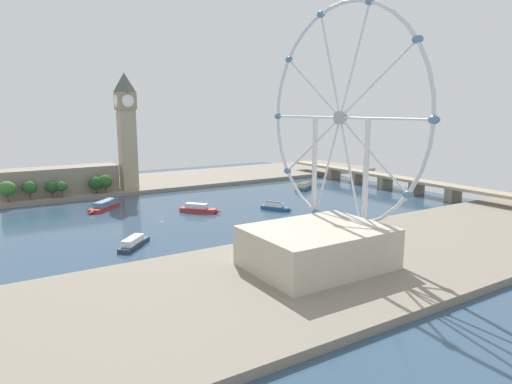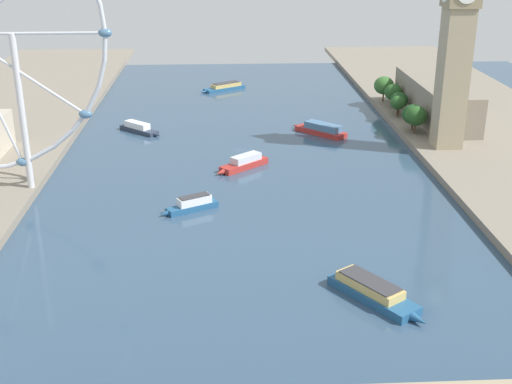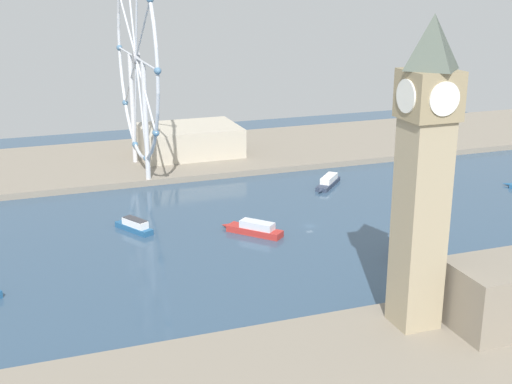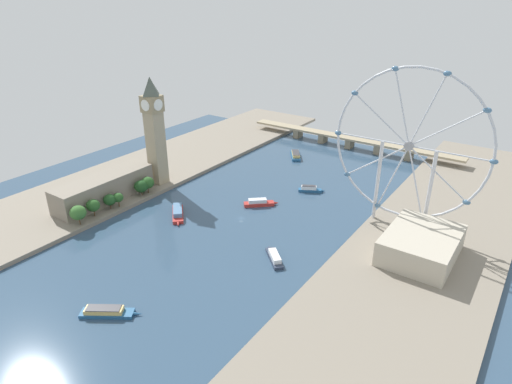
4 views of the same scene
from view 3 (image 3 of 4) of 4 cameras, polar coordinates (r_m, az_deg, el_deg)
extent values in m
plane|color=#334C66|center=(289.82, 4.36, -2.75)|extent=(414.15, 414.15, 0.00)
cube|color=gray|center=(195.35, 19.52, -13.95)|extent=(90.00, 520.00, 3.00)
cube|color=gray|center=(398.79, -2.79, 3.18)|extent=(90.00, 520.00, 3.00)
cube|color=tan|center=(199.77, 13.05, -2.65)|extent=(11.56, 11.56, 59.71)
cube|color=#928260|center=(190.61, 13.80, 7.64)|extent=(13.41, 13.41, 12.87)
pyramid|color=#4C564C|center=(188.87, 14.10, 11.68)|extent=(12.14, 12.14, 14.15)
cylinder|color=white|center=(186.91, 12.00, 7.58)|extent=(8.79, 0.50, 8.79)
cylinder|color=white|center=(194.49, 15.52, 7.70)|extent=(8.79, 0.50, 8.79)
cylinder|color=white|center=(196.34, 12.69, 8.00)|extent=(0.50, 8.79, 8.79)
cylinder|color=white|center=(184.96, 14.97, 7.26)|extent=(0.50, 8.79, 8.79)
cylinder|color=#513823|center=(230.69, 17.11, -7.77)|extent=(0.80, 0.80, 3.34)
ellipsoid|color=#1E471E|center=(228.30, 17.24, -6.43)|extent=(10.61, 10.61, 9.55)
cylinder|color=#513823|center=(227.37, 15.76, -7.87)|extent=(0.80, 0.80, 4.45)
ellipsoid|color=#285623|center=(224.79, 15.90, -6.41)|extent=(10.31, 10.31, 9.28)
torus|color=silver|center=(351.78, -9.66, 10.63)|extent=(99.34, 1.65, 99.34)
cylinder|color=#99999E|center=(351.78, -9.66, 10.63)|extent=(5.86, 3.00, 5.86)
cylinder|color=silver|center=(375.68, -10.35, 11.02)|extent=(48.84, 0.99, 0.99)
cylinder|color=silver|center=(369.81, -10.35, 13.16)|extent=(40.10, 0.99, 29.51)
cylinder|color=silver|center=(357.26, -10.08, 14.46)|extent=(16.04, 0.99, 46.76)
cylinder|color=silver|center=(342.43, -9.62, 14.36)|extent=(16.04, 0.99, 46.76)
cylinder|color=silver|center=(331.04, -9.14, 12.74)|extent=(40.10, 0.99, 29.51)
cylinder|color=silver|center=(327.95, -8.86, 10.18)|extent=(48.84, 0.99, 0.99)
cylinder|color=silver|center=(334.56, -8.90, 7.84)|extent=(40.10, 0.99, 29.51)
cylinder|color=silver|center=(347.93, -9.23, 6.71)|extent=(16.04, 0.99, 46.76)
cylinder|color=silver|center=(362.54, -9.69, 7.12)|extent=(16.04, 0.99, 46.76)
cylinder|color=silver|center=(372.97, -10.11, 8.76)|extent=(40.10, 0.99, 29.51)
ellipsoid|color=teal|center=(399.65, -10.97, 11.37)|extent=(4.80, 3.20, 3.20)
ellipsoid|color=teal|center=(304.22, -7.94, 9.66)|extent=(4.80, 3.20, 3.20)
ellipsoid|color=teal|center=(318.29, -8.08, 4.75)|extent=(4.80, 3.20, 3.20)
ellipsoid|color=teal|center=(345.76, -8.81, 2.71)|extent=(4.80, 3.20, 3.20)
ellipsoid|color=teal|center=(374.58, -9.72, 3.81)|extent=(4.80, 3.20, 3.20)
ellipsoid|color=teal|center=(394.53, -10.51, 7.10)|extent=(4.80, 3.20, 3.20)
cylinder|color=silver|center=(372.69, -9.92, 6.61)|extent=(2.40, 2.40, 56.41)
cylinder|color=silver|center=(339.69, -8.88, 5.60)|extent=(2.40, 2.40, 56.41)
cube|color=#BCB29E|center=(390.11, -5.37, 4.20)|extent=(39.41, 52.30, 15.51)
cube|color=#B22D28|center=(279.83, -0.11, -3.17)|extent=(20.95, 19.68, 2.59)
cone|color=#B22D28|center=(285.97, -2.45, -2.72)|extent=(4.79, 4.67, 2.59)
cube|color=silver|center=(278.37, 0.10, -2.68)|extent=(13.51, 12.85, 2.86)
cube|color=#B22D28|center=(267.00, 12.43, -4.67)|extent=(23.76, 23.92, 2.43)
cone|color=#B22D28|center=(280.93, 13.17, -3.59)|extent=(5.05, 5.07, 2.43)
cube|color=teal|center=(264.77, 12.40, -4.20)|extent=(17.58, 17.69, 3.16)
cube|color=#2D384C|center=(343.54, 5.84, 0.66)|extent=(20.35, 19.38, 2.03)
cone|color=#2D384C|center=(331.56, 5.17, 0.05)|extent=(4.36, 4.25, 2.03)
cube|color=white|center=(343.88, 5.91, 1.10)|extent=(13.54, 13.00, 2.82)
cone|color=#235684|center=(362.55, 19.59, 0.60)|extent=(5.07, 4.25, 1.90)
cube|color=#235684|center=(287.54, -9.81, -2.90)|extent=(18.53, 13.04, 2.20)
cone|color=#235684|center=(295.60, -11.14, -2.40)|extent=(3.99, 3.54, 2.20)
cube|color=white|center=(286.00, -9.72, -2.47)|extent=(12.45, 9.23, 2.82)
cube|color=#38383D|center=(285.46, -9.74, -2.17)|extent=(11.30, 8.49, 0.38)
camera|label=1|loc=(537.66, 2.42, 13.58)|focal=31.56mm
camera|label=2|loc=(310.53, -55.40, 8.79)|focal=47.33mm
camera|label=4|loc=(534.20, 20.47, 21.78)|focal=30.64mm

